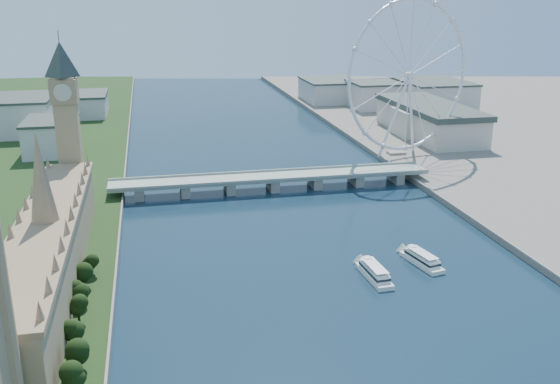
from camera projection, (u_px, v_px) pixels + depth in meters
name	position (u px, v px, depth m)	size (l,w,h in m)	color
parliament_range	(49.00, 252.00, 278.50)	(24.00, 200.00, 70.00)	tan
big_ben	(66.00, 105.00, 364.68)	(20.02, 20.02, 110.00)	tan
westminster_bridge	(273.00, 180.00, 428.69)	(220.00, 22.00, 9.50)	gray
london_eye	(409.00, 76.00, 485.47)	(113.60, 39.12, 124.30)	silver
county_hall	(427.00, 137.00, 586.64)	(54.00, 144.00, 35.00)	beige
city_skyline	(261.00, 102.00, 675.86)	(505.00, 280.00, 32.00)	beige
tour_boat_near	(374.00, 278.00, 295.41)	(8.24, 32.13, 7.12)	white
tour_boat_far	(421.00, 264.00, 310.47)	(7.96, 31.09, 6.88)	white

